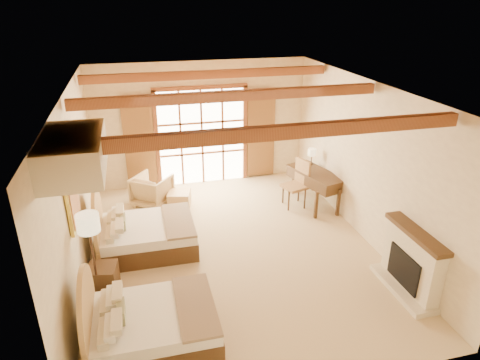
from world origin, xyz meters
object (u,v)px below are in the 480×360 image
object	(u,v)px
bed_far	(140,234)
nightstand	(104,281)
desk	(315,187)
armchair	(152,190)
bed_near	(144,324)

from	to	relation	value
bed_far	nightstand	size ratio (longest dim) A/B	3.38
nightstand	desk	xyz separation A→B (m)	(4.81, 2.34, 0.16)
nightstand	armchair	world-z (taller)	armchair
bed_far	nightstand	world-z (taller)	bed_far
bed_near	bed_far	world-z (taller)	bed_far
bed_far	armchair	size ratio (longest dim) A/B	2.28
desk	bed_far	bearing A→B (deg)	178.61
bed_far	nightstand	xyz separation A→B (m)	(-0.65, -1.26, -0.09)
bed_near	armchair	world-z (taller)	bed_near
bed_near	nightstand	size ratio (longest dim) A/B	3.29
bed_far	desk	xyz separation A→B (m)	(4.17, 1.08, 0.07)
bed_far	desk	bearing A→B (deg)	15.00
armchair	desk	xyz separation A→B (m)	(3.80, -0.91, 0.07)
nightstand	desk	world-z (taller)	desk
bed_near	nightstand	xyz separation A→B (m)	(-0.61, 1.32, -0.09)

